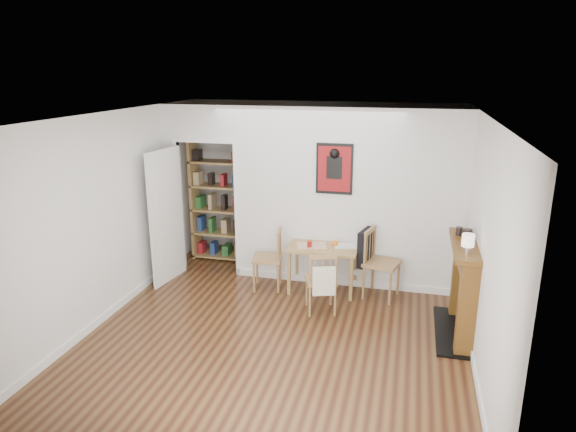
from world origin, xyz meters
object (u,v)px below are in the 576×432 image
(ceramic_jar_b, at_px, (459,231))
(notebook, at_px, (346,246))
(chair_left, at_px, (267,259))
(chair_front, at_px, (321,281))
(mantel_lamp, at_px, (468,241))
(fireplace, at_px, (465,287))
(ceramic_jar_a, at_px, (467,235))
(orange_fruit, at_px, (335,243))
(bookshelf, at_px, (218,198))
(red_glass, at_px, (309,244))
(chair_right, at_px, (380,263))
(dining_table, at_px, (323,252))

(ceramic_jar_b, bearing_deg, notebook, 156.39)
(chair_left, distance_m, chair_front, 1.06)
(notebook, bearing_deg, mantel_lamp, -40.43)
(notebook, height_order, mantel_lamp, mantel_lamp)
(fireplace, xyz_separation_m, ceramic_jar_a, (-0.02, 0.13, 0.61))
(chair_left, xyz_separation_m, orange_fruit, (0.96, 0.16, 0.26))
(bookshelf, relative_size, mantel_lamp, 9.77)
(chair_left, relative_size, fireplace, 0.72)
(mantel_lamp, bearing_deg, chair_front, 163.00)
(red_glass, height_order, mantel_lamp, mantel_lamp)
(ceramic_jar_b, bearing_deg, mantel_lamp, -86.29)
(chair_front, bearing_deg, ceramic_jar_a, -1.49)
(bookshelf, xyz_separation_m, orange_fruit, (2.09, -0.86, -0.33))
(chair_right, height_order, chair_front, chair_right)
(ceramic_jar_a, bearing_deg, chair_left, 167.06)
(red_glass, bearing_deg, bookshelf, 150.51)
(chair_left, xyz_separation_m, mantel_lamp, (2.60, -1.08, 0.84))
(chair_right, relative_size, bookshelf, 0.47)
(dining_table, relative_size, chair_left, 1.09)
(dining_table, relative_size, mantel_lamp, 4.55)
(chair_right, distance_m, ceramic_jar_a, 1.43)
(fireplace, height_order, notebook, fireplace)
(red_glass, bearing_deg, notebook, 17.52)
(notebook, height_order, ceramic_jar_a, ceramic_jar_a)
(chair_front, bearing_deg, chair_left, 147.93)
(bookshelf, height_order, orange_fruit, bookshelf)
(chair_left, bearing_deg, red_glass, 2.81)
(fireplace, bearing_deg, mantel_lamp, -98.65)
(orange_fruit, bearing_deg, notebook, 10.71)
(mantel_lamp, xyz_separation_m, ceramic_jar_a, (0.04, 0.48, -0.07))
(chair_right, bearing_deg, mantel_lamp, -49.84)
(bookshelf, distance_m, ceramic_jar_a, 4.10)
(chair_right, xyz_separation_m, bookshelf, (-2.74, 0.92, 0.53))
(fireplace, distance_m, ceramic_jar_a, 0.62)
(chair_front, xyz_separation_m, notebook, (0.22, 0.75, 0.25))
(chair_front, height_order, fireplace, fireplace)
(fireplace, distance_m, mantel_lamp, 0.76)
(bookshelf, xyz_separation_m, mantel_lamp, (3.73, -2.10, 0.25))
(fireplace, xyz_separation_m, orange_fruit, (-1.69, 0.90, 0.10))
(mantel_lamp, bearing_deg, orange_fruit, 142.86)
(bookshelf, relative_size, notebook, 6.47)
(bookshelf, height_order, notebook, bookshelf)
(red_glass, relative_size, mantel_lamp, 0.42)
(chair_left, xyz_separation_m, red_glass, (0.62, 0.03, 0.27))
(chair_front, relative_size, mantel_lamp, 3.93)
(notebook, relative_size, ceramic_jar_a, 2.56)
(chair_right, bearing_deg, ceramic_jar_b, -29.48)
(ceramic_jar_a, bearing_deg, dining_table, 158.67)
(orange_fruit, distance_m, ceramic_jar_b, 1.78)
(bookshelf, distance_m, fireplace, 4.19)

